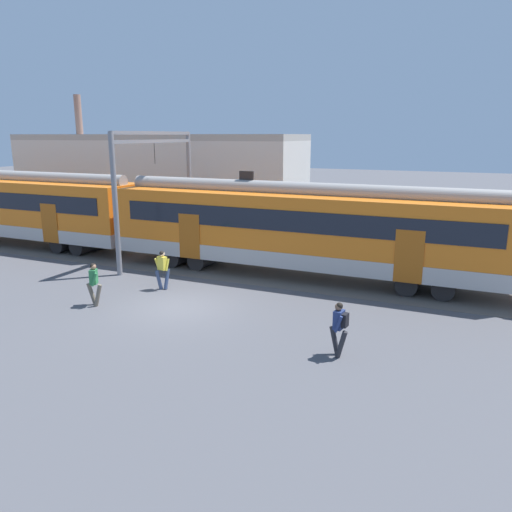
{
  "coord_description": "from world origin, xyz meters",
  "views": [
    {
      "loc": [
        9.92,
        -15.2,
        6.35
      ],
      "look_at": [
        2.0,
        2.65,
        1.6
      ],
      "focal_mm": 35.0,
      "sensor_mm": 36.0,
      "label": 1
    }
  ],
  "objects": [
    {
      "name": "pedestrian_green",
      "position": [
        -3.04,
        -1.15,
        0.96
      ],
      "size": [
        0.71,
        0.51,
        1.67
      ],
      "color": "#6B6051",
      "rests_on": "ground"
    },
    {
      "name": "commuter_train",
      "position": [
        -5.74,
        5.89,
        2.25
      ],
      "size": [
        38.05,
        3.07,
        4.73
      ],
      "color": "#B2ADA8",
      "rests_on": "ground"
    },
    {
      "name": "ground_plane",
      "position": [
        0.0,
        0.0,
        0.0
      ],
      "size": [
        160.0,
        160.0,
        0.0
      ],
      "primitive_type": "plane",
      "color": "#515156"
    },
    {
      "name": "track_bed",
      "position": [
        -8.22,
        5.89,
        0.01
      ],
      "size": [
        80.0,
        4.4,
        0.01
      ],
      "primitive_type": "cube",
      "color": "#605951",
      "rests_on": "ground"
    },
    {
      "name": "catenary_gantry",
      "position": [
        -4.98,
        5.89,
        4.31
      ],
      "size": [
        0.24,
        6.64,
        6.53
      ],
      "color": "gray",
      "rests_on": "ground"
    },
    {
      "name": "background_building",
      "position": [
        -10.91,
        14.06,
        3.21
      ],
      "size": [
        21.25,
        5.0,
        9.2
      ],
      "color": "beige",
      "rests_on": "ground"
    },
    {
      "name": "pedestrian_navy",
      "position": [
        6.62,
        -1.8,
        0.99
      ],
      "size": [
        0.62,
        0.58,
        1.67
      ],
      "color": "#28282D",
      "rests_on": "ground"
    },
    {
      "name": "pedestrian_yellow",
      "position": [
        -1.84,
        1.63,
        0.96
      ],
      "size": [
        0.6,
        0.62,
        1.67
      ],
      "color": "navy",
      "rests_on": "ground"
    }
  ]
}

